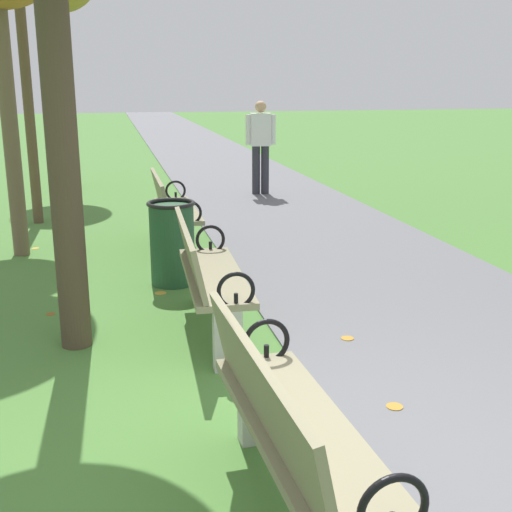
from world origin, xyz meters
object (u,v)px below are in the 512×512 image
Objects in this scene: park_bench_2 at (208,275)px; trash_bin at (172,243)px; pedestrian_walking at (261,142)px; park_bench_1 at (290,430)px; park_bench_3 at (173,210)px.

trash_bin is at bearing 96.05° from park_bench_2.
park_bench_2 is at bearing -106.73° from pedestrian_walking.
park_bench_1 is 1.93× the size of trash_bin.
pedestrian_walking is at bearing 77.78° from park_bench_1.
park_bench_1 is 1.01× the size of park_bench_3.
trash_bin is at bearing 92.19° from park_bench_1.
park_bench_1 is 1.00× the size of park_bench_2.
pedestrian_walking reaches higher than trash_bin.
park_bench_2 is 6.64m from pedestrian_walking.
park_bench_1 and park_bench_3 have the same top height.
pedestrian_walking is at bearing 67.49° from trash_bin.
park_bench_2 is 1.40m from trash_bin.
park_bench_1 is 9.02m from pedestrian_walking.
park_bench_3 is (-0.00, 2.78, 0.00)m from park_bench_2.
park_bench_3 is at bearing 83.96° from trash_bin.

